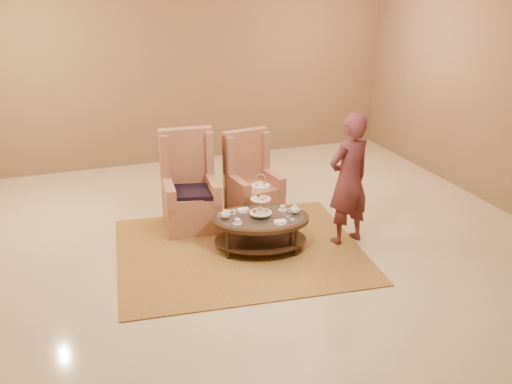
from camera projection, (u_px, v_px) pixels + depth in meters
name	position (u px, v px, depth m)	size (l,w,h in m)	color
ground	(251.00, 253.00, 7.28)	(8.00, 8.00, 0.00)	beige
ceiling	(251.00, 253.00, 7.28)	(8.00, 8.00, 0.02)	silver
wall_back	(178.00, 66.00, 10.14)	(8.00, 0.04, 3.50)	#856648
rug	(239.00, 250.00, 7.33)	(3.32, 2.86, 0.02)	#A6823A
tea_table	(261.00, 223.00, 7.22)	(1.41, 1.13, 1.04)	black
armchair_left	(190.00, 195.00, 7.89)	(0.79, 0.81, 1.35)	#AB6C50
armchair_right	(251.00, 188.00, 8.25)	(0.76, 0.78, 1.24)	#AB6C50
person	(349.00, 180.00, 7.26)	(0.72, 0.56, 1.75)	#552429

